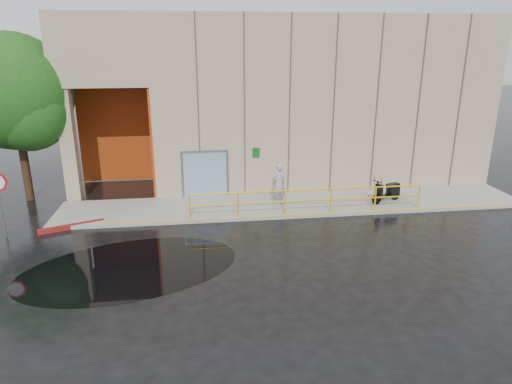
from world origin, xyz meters
TOP-DOWN VIEW (x-y plane):
  - ground at (0.00, 0.00)m, footprint 120.00×120.00m
  - sidewalk at (4.00, 4.50)m, footprint 20.00×3.00m
  - building at (5.10, 10.98)m, footprint 20.00×10.17m
  - guardrail at (4.25, 3.15)m, footprint 9.56×0.06m
  - person at (3.27, 4.42)m, footprint 0.78×0.65m
  - scooter at (8.01, 4.08)m, footprint 1.66×1.13m
  - red_curb at (-5.00, 3.10)m, footprint 2.30×1.04m
  - puddle at (-2.38, -0.48)m, footprint 7.74×5.85m
  - tree_near at (-7.56, 6.83)m, footprint 4.91×4.91m

SIDE VIEW (x-z plane):
  - ground at x=0.00m, z-range 0.00..0.00m
  - puddle at x=-2.38m, z-range 0.00..0.01m
  - sidewalk at x=4.00m, z-range 0.00..0.15m
  - red_curb at x=-5.00m, z-range 0.00..0.18m
  - guardrail at x=4.25m, z-range 0.16..1.19m
  - scooter at x=8.01m, z-range 0.24..1.50m
  - person at x=3.27m, z-range 0.15..1.98m
  - building at x=5.10m, z-range 0.21..8.21m
  - tree_near at x=-7.56m, z-range 0.98..8.26m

